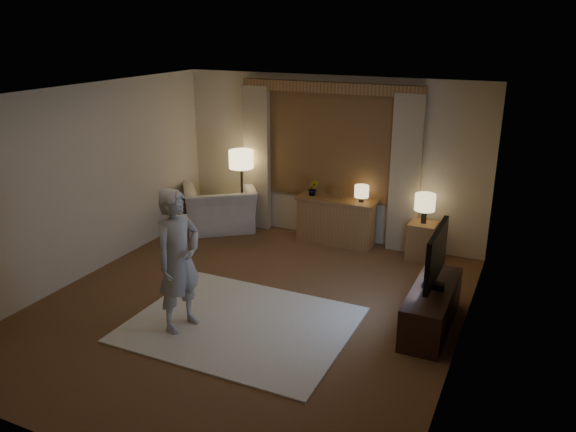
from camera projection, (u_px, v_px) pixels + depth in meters
The scene contains 13 objects.
room at pixel (265, 194), 6.96m from camera, with size 5.04×5.54×2.64m.
rug at pixel (241, 324), 6.55m from camera, with size 2.50×2.00×0.02m, color #ECE1C6.
sideboard at pixel (336, 222), 8.90m from camera, with size 1.20×0.40×0.70m, color brown.
picture_frame at pixel (337, 195), 8.76m from camera, with size 0.16×0.02×0.20m, color brown.
plant at pixel (313, 189), 8.90m from camera, with size 0.17×0.13×0.30m, color #999999.
table_lamp_sideboard at pixel (362, 192), 8.56m from camera, with size 0.22×0.22×0.30m.
floor_lamp at pixel (241, 164), 9.19m from camera, with size 0.40×0.40×1.38m.
armchair at pixel (220, 208), 9.47m from camera, with size 1.17×1.02×0.76m, color beige.
side_table at pixel (422, 241), 8.33m from camera, with size 0.40×0.40×0.56m, color brown.
table_lamp_side at pixel (425, 203), 8.14m from camera, with size 0.30×0.30×0.44m.
tv_stand at pixel (431, 308), 6.44m from camera, with size 0.45×1.40×0.50m, color black.
tv at pixel (436, 256), 6.23m from camera, with size 0.24×0.99×0.71m.
person at pixel (178, 260), 6.24m from camera, with size 0.60×0.40×1.65m, color #B5AEA7.
Camera 1 is at (3.08, -5.42, 3.35)m, focal length 35.00 mm.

